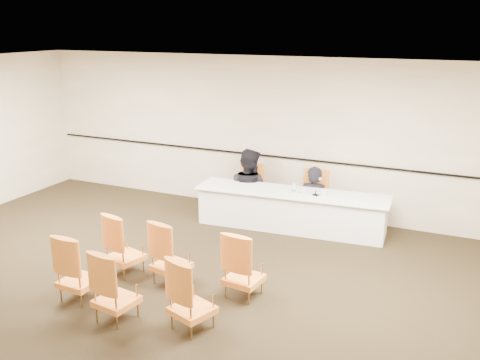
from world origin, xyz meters
name	(u,v)px	position (x,y,z in m)	size (l,w,h in m)	color
floor	(153,296)	(0.00, 0.00, 0.00)	(10.00, 10.00, 0.00)	black
ceiling	(142,73)	(0.00, 0.00, 3.00)	(10.00, 10.00, 0.00)	white
wall_back	(264,135)	(0.00, 4.00, 1.50)	(10.00, 0.04, 3.00)	beige
wall_rail	(263,155)	(0.00, 3.96, 1.10)	(9.80, 0.04, 0.03)	black
panel_table	(291,210)	(0.87, 3.17, 0.35)	(3.45, 0.80, 0.69)	white
panelist_main	(313,208)	(1.12, 3.72, 0.25)	(0.59, 0.39, 1.62)	black
panelist_main_chair	(313,196)	(1.12, 3.72, 0.47)	(0.50, 0.50, 0.95)	orange
panelist_second	(249,194)	(-0.16, 3.62, 0.39)	(0.87, 0.68, 1.79)	black
panelist_second_chair	(249,189)	(-0.16, 3.62, 0.47)	(0.50, 0.50, 0.95)	orange
papers	(308,194)	(1.19, 3.16, 0.69)	(0.30, 0.22, 0.00)	white
microphone	(316,187)	(1.32, 3.14, 0.84)	(0.11, 0.21, 0.30)	black
water_bottle	(294,188)	(0.93, 3.11, 0.79)	(0.06, 0.06, 0.20)	teal
drinking_glass	(304,191)	(1.11, 3.13, 0.74)	(0.06, 0.06, 0.10)	white
coffee_cup	(324,193)	(1.47, 3.15, 0.76)	(0.08, 0.08, 0.13)	silver
aud_chair_front_left	(125,243)	(-0.76, 0.44, 0.47)	(0.50, 0.50, 0.95)	orange
aud_chair_front_mid	(171,251)	(0.01, 0.47, 0.47)	(0.50, 0.50, 0.95)	orange
aud_chair_front_right	(244,264)	(1.12, 0.53, 0.47)	(0.50, 0.50, 0.95)	orange
aud_chair_back_left	(78,266)	(-0.86, -0.46, 0.47)	(0.50, 0.50, 0.95)	orange
aud_chair_back_mid	(115,285)	(-0.09, -0.67, 0.47)	(0.50, 0.50, 0.95)	orange
aud_chair_back_right	(192,293)	(0.88, -0.47, 0.47)	(0.50, 0.50, 0.95)	orange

